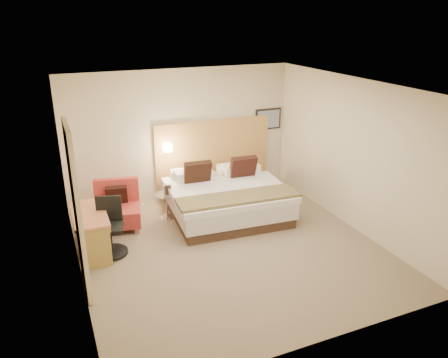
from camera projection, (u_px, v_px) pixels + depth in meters
name	position (u px, v px, depth m)	size (l,w,h in m)	color
floor	(229.00, 248.00, 7.40)	(4.80, 5.00, 0.02)	#827058
ceiling	(230.00, 86.00, 6.42)	(4.80, 5.00, 0.02)	white
wall_back	(181.00, 134.00, 9.07)	(4.80, 0.02, 2.70)	beige
wall_front	(322.00, 246.00, 4.75)	(4.80, 0.02, 2.70)	beige
wall_left	(71.00, 196.00, 6.03)	(0.02, 5.00, 2.70)	beige
wall_right	(353.00, 155.00, 7.79)	(0.02, 5.00, 2.70)	beige
headboard_panel	(214.00, 150.00, 9.43)	(2.60, 0.04, 1.30)	tan
art_frame	(268.00, 119.00, 9.72)	(0.62, 0.03, 0.47)	black
art_canvas	(269.00, 119.00, 9.71)	(0.54, 0.01, 0.39)	gray
lamp_arm	(167.00, 147.00, 8.93)	(0.02, 0.02, 0.12)	silver
lamp_shade	(168.00, 148.00, 8.88)	(0.15, 0.15, 0.15)	#FAE8C3
curtain	(77.00, 211.00, 5.88)	(0.06, 0.90, 2.42)	beige
bottle_a	(164.00, 190.00, 8.29)	(0.05, 0.05, 0.18)	#88ADD2
menu_folder	(168.00, 190.00, 8.26)	(0.11, 0.04, 0.19)	#3C2618
bed	(225.00, 197.00, 8.52)	(2.31, 2.26, 1.06)	#3D2A1E
lounge_chair	(118.00, 209.00, 8.02)	(0.94, 0.86, 0.86)	#987947
side_table	(167.00, 205.00, 8.38)	(0.57, 0.57, 0.49)	silver
desk	(92.00, 221.00, 7.07)	(0.56, 1.16, 0.72)	#D37B52
desk_chair	(110.00, 231.00, 7.10)	(0.66, 0.66, 0.95)	black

